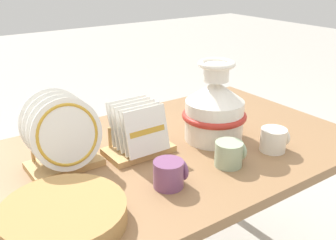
# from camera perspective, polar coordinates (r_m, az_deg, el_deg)

# --- Properties ---
(display_table) EXTENTS (1.39, 0.83, 0.73)m
(display_table) POSITION_cam_1_polar(r_m,az_deg,el_deg) (1.44, 0.00, -7.09)
(display_table) COLOR olive
(display_table) RESTS_ON ground_plane
(ceramic_vase) EXTENTS (0.24, 0.24, 0.30)m
(ceramic_vase) POSITION_cam_1_polar(r_m,az_deg,el_deg) (1.44, 6.77, 1.70)
(ceramic_vase) COLOR white
(ceramic_vase) RESTS_ON display_table
(dish_rack_round_plates) EXTENTS (0.23, 0.18, 0.24)m
(dish_rack_round_plates) POSITION_cam_1_polar(r_m,az_deg,el_deg) (1.27, -15.03, -2.77)
(dish_rack_round_plates) COLOR tan
(dish_rack_round_plates) RESTS_ON display_table
(dish_rack_square_plates) EXTENTS (0.23, 0.16, 0.18)m
(dish_rack_square_plates) POSITION_cam_1_polar(r_m,az_deg,el_deg) (1.35, -4.34, -2.41)
(dish_rack_square_plates) COLOR tan
(dish_rack_square_plates) RESTS_ON display_table
(wicker_charger_stack) EXTENTS (0.32, 0.32, 0.05)m
(wicker_charger_stack) POSITION_cam_1_polar(r_m,az_deg,el_deg) (1.05, -14.90, -13.14)
(wicker_charger_stack) COLOR #AD7F47
(wicker_charger_stack) RESTS_ON display_table
(mug_plum_glaze) EXTENTS (0.10, 0.09, 0.08)m
(mug_plum_glaze) POSITION_cam_1_polar(r_m,az_deg,el_deg) (1.16, 0.25, -7.77)
(mug_plum_glaze) COLOR #7A4770
(mug_plum_glaze) RESTS_ON display_table
(mug_sage_glaze) EXTENTS (0.10, 0.09, 0.08)m
(mug_sage_glaze) POSITION_cam_1_polar(r_m,az_deg,el_deg) (1.29, 8.93, -4.83)
(mug_sage_glaze) COLOR #9EB28E
(mug_sage_glaze) RESTS_ON display_table
(mug_cream_glaze) EXTENTS (0.10, 0.09, 0.08)m
(mug_cream_glaze) POSITION_cam_1_polar(r_m,az_deg,el_deg) (1.42, 15.14, -2.74)
(mug_cream_glaze) COLOR silver
(mug_cream_glaze) RESTS_ON display_table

